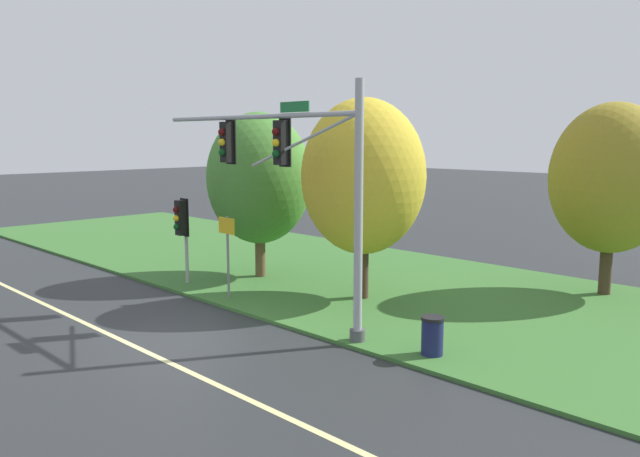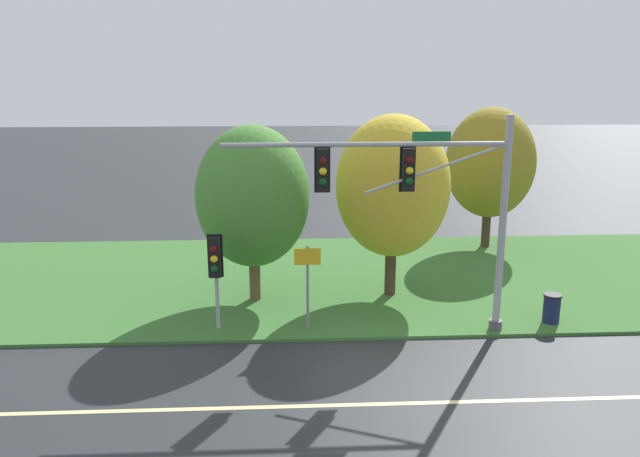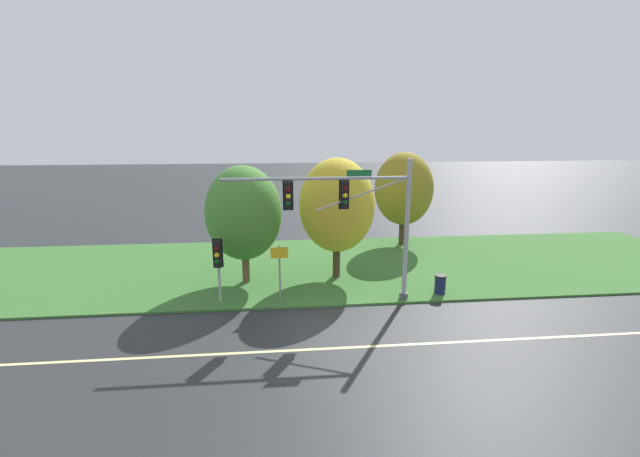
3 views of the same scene
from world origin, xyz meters
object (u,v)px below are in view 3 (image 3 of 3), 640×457
(traffic_signal_mast, at_px, (355,211))
(tree_left_of_mast, at_px, (337,206))
(trash_bin, at_px, (440,284))
(pedestrian_signal_near_kerb, at_px, (218,258))
(tree_behind_signpost, at_px, (404,189))
(tree_nearest_road, at_px, (244,213))
(route_sign_post, at_px, (280,265))

(traffic_signal_mast, height_order, tree_left_of_mast, traffic_signal_mast)
(tree_left_of_mast, distance_m, trash_bin, 6.47)
(pedestrian_signal_near_kerb, xyz_separation_m, tree_behind_signpost, (11.15, 9.01, 1.64))
(tree_left_of_mast, bearing_deg, trash_bin, -31.38)
(tree_behind_signpost, xyz_separation_m, trash_bin, (-0.67, -8.90, -3.34))
(traffic_signal_mast, relative_size, trash_bin, 9.04)
(trash_bin, bearing_deg, tree_left_of_mast, 148.62)
(tree_left_of_mast, height_order, trash_bin, tree_left_of_mast)
(tree_nearest_road, height_order, tree_left_of_mast, tree_left_of_mast)
(route_sign_post, xyz_separation_m, tree_behind_signpost, (8.38, 9.11, 2.06))
(traffic_signal_mast, relative_size, tree_left_of_mast, 1.32)
(route_sign_post, bearing_deg, pedestrian_signal_near_kerb, 177.96)
(pedestrian_signal_near_kerb, distance_m, trash_bin, 10.62)
(pedestrian_signal_near_kerb, bearing_deg, traffic_signal_mast, -3.43)
(trash_bin, bearing_deg, pedestrian_signal_near_kerb, -179.37)
(traffic_signal_mast, distance_m, pedestrian_signal_near_kerb, 6.52)
(route_sign_post, xyz_separation_m, tree_left_of_mast, (3.03, 3.07, 2.14))
(tree_behind_signpost, bearing_deg, route_sign_post, -132.63)
(pedestrian_signal_near_kerb, relative_size, trash_bin, 3.25)
(tree_left_of_mast, bearing_deg, tree_behind_signpost, 48.46)
(tree_nearest_road, bearing_deg, traffic_signal_mast, -30.78)
(traffic_signal_mast, distance_m, tree_behind_signpost, 10.63)
(pedestrian_signal_near_kerb, height_order, route_sign_post, pedestrian_signal_near_kerb)
(tree_behind_signpost, bearing_deg, tree_left_of_mast, -131.54)
(pedestrian_signal_near_kerb, distance_m, tree_nearest_road, 3.23)
(tree_left_of_mast, bearing_deg, route_sign_post, -134.66)
(pedestrian_signal_near_kerb, height_order, trash_bin, pedestrian_signal_near_kerb)
(pedestrian_signal_near_kerb, distance_m, tree_left_of_mast, 6.74)
(tree_nearest_road, bearing_deg, tree_left_of_mast, 3.30)
(tree_behind_signpost, distance_m, trash_bin, 9.53)
(traffic_signal_mast, height_order, pedestrian_signal_near_kerb, traffic_signal_mast)
(route_sign_post, distance_m, tree_nearest_road, 3.80)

